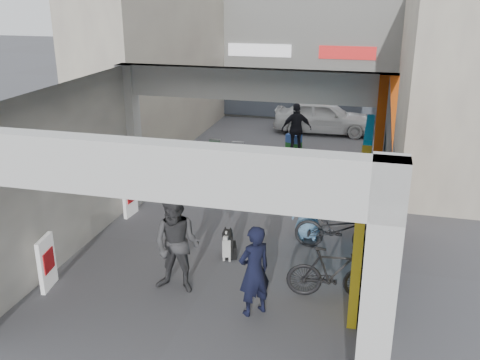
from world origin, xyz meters
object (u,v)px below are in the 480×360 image
(produce_stand, at_px, (217,159))
(man_crates, at_px, (296,129))
(bicycle_rear, at_px, (333,273))
(cafe_set, at_px, (216,161))
(man_back_turned, at_px, (177,245))
(bicycle_front, at_px, (338,229))
(border_collie, at_px, (229,245))
(white_van, at_px, (324,117))
(man_with_dog, at_px, (254,271))
(man_elderly, at_px, (309,206))

(produce_stand, height_order, man_crates, man_crates)
(man_crates, bearing_deg, bicycle_rear, 82.32)
(cafe_set, distance_m, man_back_turned, 6.79)
(man_crates, bearing_deg, bicycle_front, 85.37)
(cafe_set, bearing_deg, border_collie, -70.41)
(white_van, bearing_deg, cafe_set, 151.16)
(produce_stand, bearing_deg, cafe_set, -54.59)
(border_collie, bearing_deg, man_with_dog, -80.79)
(cafe_set, relative_size, man_crates, 0.82)
(man_with_dog, relative_size, man_crates, 0.95)
(man_with_dog, bearing_deg, bicycle_rear, 168.88)
(cafe_set, height_order, man_crates, man_crates)
(produce_stand, bearing_deg, white_van, 83.31)
(man_crates, bearing_deg, white_van, -121.81)
(man_back_turned, distance_m, man_crates, 8.95)
(bicycle_rear, bearing_deg, man_with_dog, 116.36)
(cafe_set, bearing_deg, man_crates, 48.11)
(border_collie, xyz_separation_m, man_elderly, (1.42, 1.35, 0.46))
(man_elderly, distance_m, bicycle_rear, 2.43)
(produce_stand, xyz_separation_m, white_van, (2.69, 4.99, 0.35))
(bicycle_rear, bearing_deg, produce_stand, 25.07)
(man_back_turned, xyz_separation_m, white_van, (1.31, 11.89, -0.28))
(border_collie, xyz_separation_m, bicycle_front, (2.10, 0.94, 0.19))
(white_van, bearing_deg, man_crates, 166.77)
(man_elderly, relative_size, bicycle_front, 0.82)
(border_collie, xyz_separation_m, man_back_turned, (-0.55, -1.39, 0.62))
(bicycle_front, bearing_deg, cafe_set, 42.24)
(man_with_dog, height_order, bicycle_front, man_with_dog)
(man_with_dog, bearing_deg, man_elderly, -143.60)
(man_elderly, relative_size, white_van, 0.40)
(produce_stand, distance_m, man_crates, 2.99)
(man_with_dog, height_order, man_back_turned, man_back_turned)
(man_back_turned, xyz_separation_m, man_elderly, (1.97, 2.74, -0.16))
(produce_stand, relative_size, white_van, 0.29)
(cafe_set, distance_m, border_collie, 5.57)
(man_crates, bearing_deg, produce_stand, 22.96)
(produce_stand, bearing_deg, bicycle_rear, -35.93)
(produce_stand, xyz_separation_m, bicycle_rear, (4.10, -6.45, 0.21))
(cafe_set, bearing_deg, white_van, 63.43)
(bicycle_rear, bearing_deg, bicycle_front, -5.44)
(border_collie, xyz_separation_m, white_van, (0.76, 10.50, 0.34))
(man_with_dog, bearing_deg, bicycle_front, -158.18)
(man_elderly, height_order, man_crates, man_crates)
(man_elderly, bearing_deg, man_crates, 87.49)
(man_back_turned, bearing_deg, cafe_set, 103.01)
(man_with_dog, distance_m, white_van, 12.26)
(cafe_set, distance_m, man_crates, 3.12)
(man_with_dog, relative_size, white_van, 0.44)
(man_back_turned, bearing_deg, bicycle_front, 42.97)
(bicycle_front, bearing_deg, bicycle_rear, -178.50)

